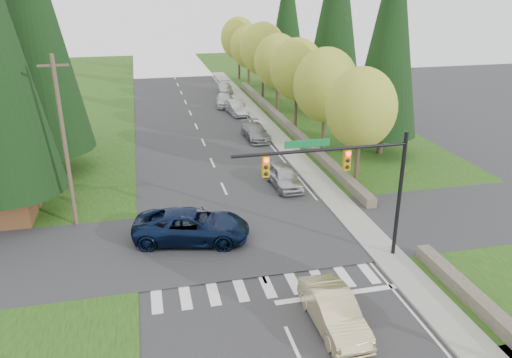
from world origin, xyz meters
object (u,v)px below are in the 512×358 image
object	(u,v)px
parked_car_b	(256,132)
parked_car_d	(224,100)
parked_car_e	(225,88)
sedan_champagne	(334,311)
suv_navy	(192,226)
parked_car_a	(284,176)
parked_car_c	(236,108)

from	to	relation	value
parked_car_b	parked_car_d	size ratio (longest dim) A/B	1.07
parked_car_e	sedan_champagne	bearing A→B (deg)	-88.63
suv_navy	parked_car_b	bearing A→B (deg)	-10.53
parked_car_d	parked_car_e	distance (m)	7.57
parked_car_b	parked_car_e	size ratio (longest dim) A/B	1.11
parked_car_a	parked_car_c	world-z (taller)	parked_car_a
parked_car_d	parked_car_e	size ratio (longest dim) A/B	1.03
sedan_champagne	parked_car_a	size ratio (longest dim) A/B	1.05
sedan_champagne	parked_car_b	distance (m)	26.91
parked_car_b	parked_car_d	world-z (taller)	parked_car_d
parked_car_d	parked_car_c	bearing A→B (deg)	-73.31
parked_car_a	parked_car_b	distance (m)	11.50
parked_car_a	parked_car_b	size ratio (longest dim) A/B	0.94
sedan_champagne	suv_navy	world-z (taller)	suv_navy
parked_car_a	suv_navy	bearing A→B (deg)	-141.33
suv_navy	parked_car_e	world-z (taller)	suv_navy
parked_car_a	parked_car_c	size ratio (longest dim) A/B	0.98
sedan_champagne	parked_car_a	distance (m)	15.44
parked_car_c	parked_car_e	bearing A→B (deg)	80.27
parked_car_c	parked_car_d	distance (m)	4.03
parked_car_b	parked_car_e	bearing A→B (deg)	86.41
parked_car_a	parked_car_b	world-z (taller)	parked_car_a
parked_car_c	parked_car_d	bearing A→B (deg)	93.22
sedan_champagne	suv_navy	xyz separation A→B (m)	(-4.93, 8.85, 0.12)
sedan_champagne	parked_car_d	bearing A→B (deg)	85.28
suv_navy	parked_car_c	distance (m)	28.33
sedan_champagne	parked_car_d	distance (m)	40.12
suv_navy	parked_car_b	xyz separation A→B (m)	(7.80, 17.91, -0.20)
suv_navy	parked_car_d	xyz separation A→B (m)	(7.17, 31.21, -0.14)
parked_car_a	parked_car_c	distance (m)	20.82
suv_navy	parked_car_e	bearing A→B (deg)	0.49
parked_car_c	parked_car_d	size ratio (longest dim) A/B	1.04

